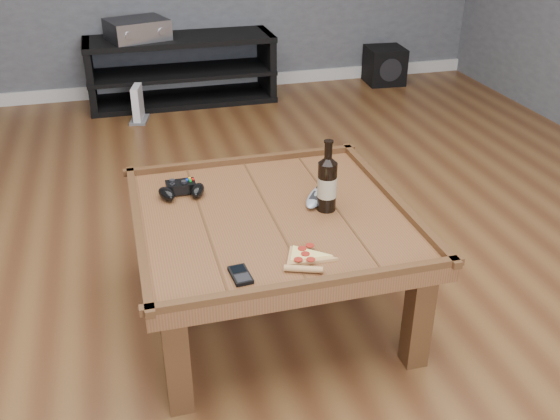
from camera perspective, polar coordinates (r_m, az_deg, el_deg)
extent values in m
plane|color=#4F2C16|center=(2.56, -0.75, -9.21)|extent=(6.00, 6.00, 0.00)
cube|color=silver|center=(5.21, -9.17, 11.12)|extent=(5.00, 0.02, 0.10)
cube|color=#5A3419|center=(2.33, -0.81, -1.00)|extent=(1.00, 1.00, 0.06)
cube|color=#3E2610|center=(2.07, -9.40, -13.52)|extent=(0.08, 0.08, 0.39)
cube|color=#3E2610|center=(2.26, 12.49, -9.65)|extent=(0.08, 0.08, 0.39)
cube|color=#3E2610|center=(2.75, -11.49, -2.05)|extent=(0.08, 0.08, 0.39)
cube|color=#3E2610|center=(2.90, 5.19, 0.12)|extent=(0.08, 0.08, 0.39)
cube|color=#3E2610|center=(2.74, -3.36, 4.59)|extent=(1.03, 0.03, 0.03)
cube|color=#3E2610|center=(1.91, 2.83, -6.77)|extent=(1.03, 0.03, 0.03)
cube|color=#3E2610|center=(2.46, 10.19, 1.32)|extent=(0.03, 1.03, 0.03)
cube|color=#3E2610|center=(2.26, -12.84, -1.62)|extent=(0.03, 1.03, 0.03)
cube|color=black|center=(4.87, -9.21, 15.16)|extent=(1.40, 0.45, 0.04)
cube|color=black|center=(4.93, -8.98, 12.33)|extent=(1.40, 0.45, 0.03)
cube|color=black|center=(4.99, -8.80, 10.02)|extent=(1.40, 0.45, 0.04)
cube|color=black|center=(4.90, -16.94, 11.62)|extent=(0.05, 0.44, 0.50)
cube|color=black|center=(5.04, -1.23, 13.24)|extent=(0.05, 0.44, 0.50)
cylinder|color=black|center=(2.31, 4.31, 2.14)|extent=(0.07, 0.07, 0.19)
cone|color=black|center=(2.26, 4.42, 4.67)|extent=(0.07, 0.07, 0.03)
cylinder|color=black|center=(2.25, 4.45, 5.45)|extent=(0.03, 0.03, 0.07)
cylinder|color=black|center=(2.24, 4.48, 6.26)|extent=(0.04, 0.04, 0.01)
cylinder|color=tan|center=(2.31, 4.31, 2.14)|extent=(0.07, 0.07, 0.08)
cube|color=black|center=(2.49, -9.06, 2.13)|extent=(0.12, 0.07, 0.04)
ellipsoid|color=black|center=(2.45, -10.33, 1.48)|extent=(0.08, 0.11, 0.05)
ellipsoid|color=black|center=(2.46, -7.55, 1.82)|extent=(0.08, 0.11, 0.05)
cylinder|color=black|center=(2.49, -9.84, 2.65)|extent=(0.02, 0.02, 0.01)
cylinder|color=black|center=(2.47, -8.77, 2.54)|extent=(0.02, 0.02, 0.01)
cylinder|color=yellow|center=(2.50, -8.26, 2.88)|extent=(0.01, 0.01, 0.01)
cylinder|color=red|center=(2.49, -7.98, 2.80)|extent=(0.01, 0.01, 0.01)
cylinder|color=#0C33CC|center=(2.49, -8.48, 2.74)|extent=(0.01, 0.01, 0.01)
cylinder|color=#0C9919|center=(2.48, -8.19, 2.67)|extent=(0.01, 0.01, 0.01)
cylinder|color=tan|center=(1.98, 2.15, -5.40)|extent=(0.12, 0.07, 0.02)
cylinder|color=maroon|center=(2.02, 1.69, -4.55)|extent=(0.03, 0.03, 0.00)
cylinder|color=maroon|center=(2.02, 2.84, -4.54)|extent=(0.03, 0.03, 0.00)
cylinder|color=maroon|center=(2.05, 2.33, -4.03)|extent=(0.03, 0.03, 0.00)
cylinder|color=maroon|center=(2.08, 2.02, -3.54)|extent=(0.03, 0.03, 0.00)
cylinder|color=maroon|center=(2.09, 2.75, -3.25)|extent=(0.03, 0.03, 0.00)
cube|color=black|center=(1.97, -3.63, -5.95)|extent=(0.07, 0.11, 0.01)
cube|color=black|center=(1.98, -3.86, -5.39)|extent=(0.05, 0.04, 0.00)
cube|color=black|center=(1.94, -3.42, -6.18)|extent=(0.05, 0.05, 0.00)
ellipsoid|color=#8E939B|center=(2.41, 3.38, 1.25)|extent=(0.17, 0.21, 0.03)
cube|color=black|center=(2.46, 3.75, 2.08)|extent=(0.04, 0.04, 0.00)
cube|color=black|center=(2.39, 3.28, 1.34)|extent=(0.07, 0.08, 0.00)
cube|color=black|center=(4.83, -12.95, 15.82)|extent=(0.49, 0.44, 0.14)
cube|color=#A6A7B0|center=(4.67, -12.21, 15.50)|extent=(0.39, 0.13, 0.14)
cylinder|color=#A6A7B0|center=(4.63, -13.65, 15.22)|extent=(0.06, 0.03, 0.05)
cylinder|color=#A6A7B0|center=(4.71, -10.73, 15.73)|extent=(0.06, 0.03, 0.05)
cube|color=black|center=(5.44, 9.54, 12.92)|extent=(0.32, 0.32, 0.30)
cylinder|color=black|center=(5.31, 10.09, 12.48)|extent=(0.19, 0.02, 0.19)
cube|color=slate|center=(4.63, -12.72, 8.05)|extent=(0.16, 0.23, 0.02)
cube|color=white|center=(4.59, -12.89, 9.55)|extent=(0.09, 0.19, 0.24)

